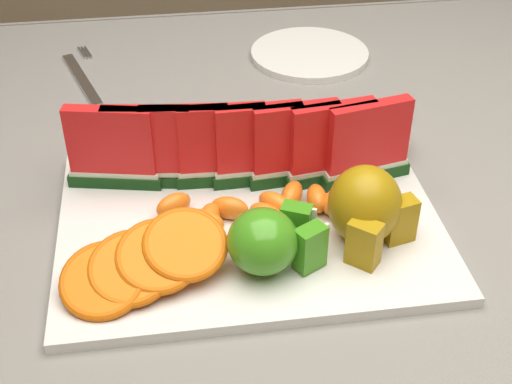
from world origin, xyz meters
The scene contains 11 objects.
table centered at (0.00, 0.00, 0.65)m, with size 1.40×0.90×0.75m.
tablecloth centered at (0.00, 0.00, 0.72)m, with size 1.53×1.03×0.20m.
platter centered at (-0.06, -0.07, 0.76)m, with size 0.40×0.30×0.01m.
apple_cluster centered at (-0.05, -0.15, 0.80)m, with size 0.10×0.08×0.06m.
pear_cluster centered at (0.06, -0.12, 0.81)m, with size 0.10×0.11×0.08m.
side_plate centered at (0.09, 0.32, 0.76)m, with size 0.22×0.22×0.01m.
fork centered at (-0.25, 0.30, 0.76)m, with size 0.07×0.19×0.00m.
watermelon_row centered at (-0.06, -0.01, 0.82)m, with size 0.39×0.07×0.10m.
orange_fan_front centered at (-0.17, -0.15, 0.79)m, with size 0.17×0.12×0.05m.
orange_fan_back centered at (-0.03, 0.05, 0.79)m, with size 0.38×0.11×0.05m.
tangerine_segments centered at (-0.05, -0.07, 0.78)m, with size 0.21×0.08×0.03m.
Camera 1 is at (-0.13, -0.66, 1.24)m, focal length 50.00 mm.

